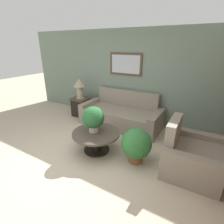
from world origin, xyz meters
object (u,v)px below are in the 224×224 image
(couch_main, at_px, (121,115))
(coffee_table, at_px, (96,137))
(potted_plant_on_table, at_px, (93,118))
(armchair, at_px, (191,156))
(potted_plant_floor, at_px, (136,144))
(side_table, at_px, (81,107))
(table_lamp, at_px, (79,86))

(couch_main, relative_size, coffee_table, 2.20)
(couch_main, height_order, potted_plant_on_table, potted_plant_on_table)
(couch_main, height_order, armchair, same)
(potted_plant_on_table, xyz_separation_m, potted_plant_floor, (0.95, 0.07, -0.37))
(potted_plant_on_table, bearing_deg, coffee_table, -3.55)
(couch_main, bearing_deg, potted_plant_on_table, -86.54)
(armchair, height_order, side_table, armchair)
(coffee_table, relative_size, potted_plant_floor, 1.44)
(side_table, xyz_separation_m, potted_plant_on_table, (1.55, -1.41, 0.46))
(armchair, distance_m, potted_plant_floor, 1.00)
(potted_plant_on_table, bearing_deg, side_table, 137.68)
(coffee_table, relative_size, potted_plant_on_table, 1.83)
(side_table, bearing_deg, potted_plant_on_table, -42.32)
(table_lamp, distance_m, potted_plant_floor, 2.90)
(coffee_table, distance_m, side_table, 2.15)
(armchair, relative_size, potted_plant_on_table, 2.03)
(armchair, xyz_separation_m, table_lamp, (-3.46, 1.06, 0.69))
(side_table, distance_m, potted_plant_floor, 2.84)
(couch_main, distance_m, armchair, 2.26)
(armchair, relative_size, side_table, 1.93)
(coffee_table, height_order, potted_plant_on_table, potted_plant_on_table)
(table_lamp, bearing_deg, side_table, -90.00)
(coffee_table, bearing_deg, potted_plant_on_table, 176.45)
(table_lamp, height_order, potted_plant_on_table, table_lamp)
(side_table, relative_size, potted_plant_on_table, 1.05)
(table_lamp, height_order, potted_plant_floor, table_lamp)
(potted_plant_on_table, bearing_deg, armchair, 10.59)
(coffee_table, xyz_separation_m, table_lamp, (-1.61, 1.42, 0.66))
(coffee_table, height_order, potted_plant_floor, potted_plant_floor)
(potted_plant_on_table, bearing_deg, couch_main, 93.46)
(potted_plant_on_table, distance_m, potted_plant_floor, 1.03)
(table_lamp, relative_size, potted_plant_floor, 0.87)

